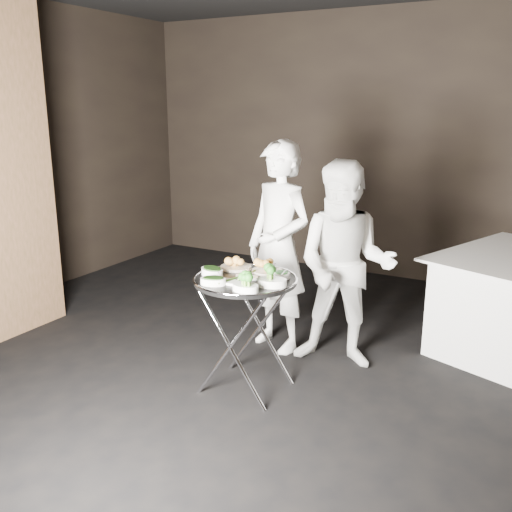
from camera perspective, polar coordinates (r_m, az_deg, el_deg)
The scene contains 16 objects.
floor at distance 4.04m, azimuth -3.90°, elevation -14.82°, with size 6.00×7.00×0.05m, color black.
wall_back at distance 6.75m, azimuth 12.47°, elevation 10.63°, with size 6.00×0.05×3.00m, color black.
tray_stand at distance 4.02m, azimuth -1.04°, elevation -7.32°, with size 0.55×0.47×0.81m.
serving_tray at distance 3.90m, azimuth -1.06°, elevation -2.39°, with size 0.72×0.72×0.04m.
potato_plate_a at distance 4.11m, azimuth -2.02°, elevation -0.79°, with size 0.23×0.23×0.08m.
potato_plate_b at distance 4.02m, azimuth 1.09°, elevation -1.18°, with size 0.22×0.22×0.08m.
greens_bowl at distance 3.89m, azimuth 2.59°, elevation -1.84°, with size 0.11×0.11×0.06m.
asparagus_plate_a at distance 3.90m, azimuth -0.92°, elevation -2.02°, with size 0.17×0.10×0.03m.
asparagus_plate_b at distance 3.79m, azimuth -2.64°, elevation -2.52°, with size 0.19×0.13×0.04m.
spinach_bowl_a at distance 3.96m, azimuth -4.41°, elevation -1.48°, with size 0.22×0.18×0.08m.
spinach_bowl_b at distance 3.76m, azimuth -4.30°, elevation -2.41°, with size 0.20×0.16×0.07m.
broccoli_bowl_a at distance 3.73m, azimuth 1.61°, elevation -2.48°, with size 0.23×0.20×0.08m.
broccoli_bowl_b at distance 3.63m, azimuth -1.06°, elevation -3.01°, with size 0.19×0.14×0.07m.
serving_utensils at distance 3.93m, azimuth -0.36°, elevation -1.40°, with size 0.57×0.41×0.01m.
waiter_left at distance 4.60m, azimuth 2.29°, elevation 0.87°, with size 0.63×0.41×1.71m, color white.
waiter_right at distance 4.35m, azimuth 8.90°, elevation -1.00°, with size 0.77×0.60×1.59m, color white.
Camera 1 is at (1.92, -2.93, 1.99)m, focal length 40.00 mm.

